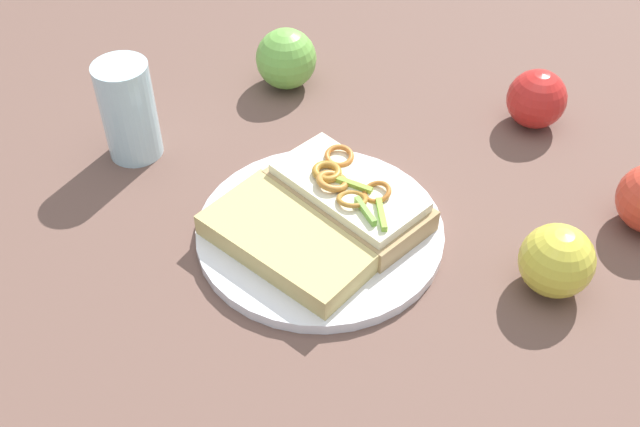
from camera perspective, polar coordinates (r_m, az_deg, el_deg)
ground_plane at (r=0.81m, az=0.00°, el=-1.67°), size 2.00×2.00×0.00m
plate at (r=0.80m, az=0.00°, el=-1.35°), size 0.26×0.26×0.01m
sandwich at (r=0.81m, az=2.13°, el=1.39°), size 0.19×0.19×0.05m
bread_slice_side at (r=0.77m, az=-2.25°, el=-1.92°), size 0.20×0.19×0.02m
apple_1 at (r=1.01m, az=-2.57°, el=11.59°), size 0.10×0.10×0.08m
apple_2 at (r=0.97m, az=16.04°, el=8.31°), size 0.10×0.10×0.07m
apple_3 at (r=0.77m, az=17.44°, el=-3.42°), size 0.09×0.09×0.07m
drinking_glass at (r=0.90m, az=-14.26°, el=7.54°), size 0.06×0.06×0.12m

